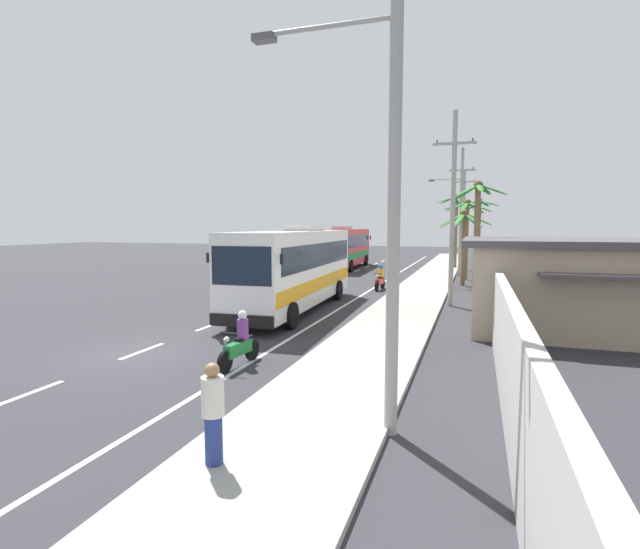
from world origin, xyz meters
TOP-DOWN VIEW (x-y plane):
  - ground_plane at (0.00, 0.00)m, footprint 160.00×160.00m
  - sidewalk_kerb at (6.80, 10.00)m, footprint 3.20×90.00m
  - lane_markings at (2.39, 14.74)m, footprint 3.94×71.00m
  - boundary_wall at (10.60, 14.00)m, footprint 0.24×60.00m
  - coach_bus_foreground at (1.87, 8.65)m, footprint 3.22×11.71m
  - coach_bus_far_lane at (-1.58, 30.36)m, footprint 3.19×11.40m
  - motorcycle_beside_bus at (3.66, -0.22)m, footprint 0.56×1.96m
  - motorcycle_trailing at (4.32, 16.78)m, footprint 0.56×1.96m
  - pedestrian_near_kerb at (6.00, -5.56)m, footprint 0.36×0.36m
  - utility_pole_nearest at (8.33, -3.27)m, footprint 3.76×0.24m
  - utility_pole_mid at (8.74, 11.95)m, footprint 2.03×0.24m
  - utility_pole_far at (8.57, 27.16)m, footprint 3.53×0.24m
  - utility_pole_distant at (8.48, 42.38)m, footprint 2.59×0.24m
  - palm_nearest at (8.06, 33.00)m, footprint 3.69×3.60m
  - palm_second at (10.09, 38.27)m, footprint 3.81×3.45m
  - palm_third at (9.07, 20.58)m, footprint 3.44×3.40m
  - palm_fourth at (9.88, 17.87)m, footprint 3.11×3.39m
  - palm_farthest at (9.18, 24.11)m, footprint 3.49×3.38m

SIDE VIEW (x-z plane):
  - ground_plane at x=0.00m, z-range 0.00..0.00m
  - lane_markings at x=2.39m, z-range 0.00..0.01m
  - sidewalk_kerb at x=6.80m, z-range 0.00..0.14m
  - motorcycle_trailing at x=4.32m, z-range -0.14..1.41m
  - motorcycle_beside_bus at x=3.66m, z-range -0.14..1.42m
  - pedestrian_near_kerb at x=6.00m, z-range 0.18..1.83m
  - boundary_wall at x=10.60m, z-range 0.00..2.42m
  - coach_bus_far_lane at x=-1.58m, z-range 0.08..3.97m
  - coach_bus_foreground at x=1.87m, z-range 0.08..4.04m
  - palm_third at x=9.07m, z-range 1.16..6.16m
  - palm_farthest at x=9.18m, z-range 1.50..7.33m
  - palm_fourth at x=9.88m, z-range 1.15..7.73m
  - palm_second at x=10.09m, z-range 1.24..7.91m
  - palm_nearest at x=8.06m, z-range 1.41..8.20m
  - utility_pole_mid at x=8.74m, z-range 0.17..9.52m
  - utility_pole_distant at x=8.48m, z-range 0.24..10.10m
  - utility_pole_far at x=8.57m, z-range 0.29..10.24m
  - utility_pole_nearest at x=8.33m, z-range 0.32..10.29m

